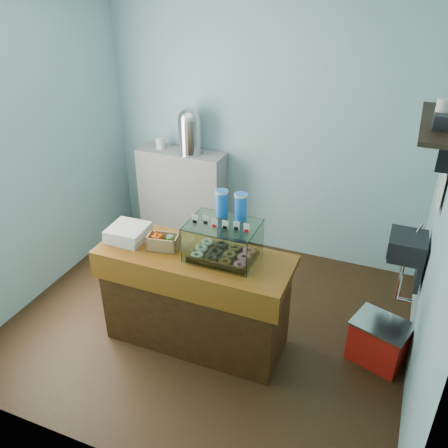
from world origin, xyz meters
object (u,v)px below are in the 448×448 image
at_px(coffee_urn, 190,130).
at_px(red_cooler, 379,341).
at_px(counter, 195,298).
at_px(display_case, 225,237).

height_order(coffee_urn, red_cooler, coffee_urn).
bearing_deg(coffee_urn, counter, -63.73).
height_order(display_case, red_cooler, display_case).
xyz_separation_m(display_case, coffee_urn, (-1.01, 1.48, 0.29)).
bearing_deg(counter, display_case, 18.53).
relative_size(counter, display_case, 2.93).
height_order(counter, red_cooler, counter).
xyz_separation_m(coffee_urn, red_cooler, (2.27, -1.21, -1.17)).
bearing_deg(display_case, red_cooler, 11.96).
distance_m(display_case, red_cooler, 1.56).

